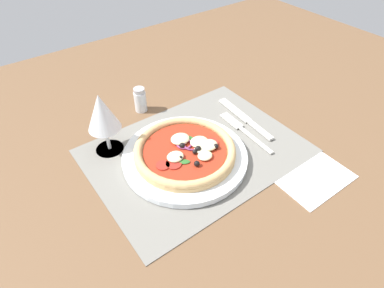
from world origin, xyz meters
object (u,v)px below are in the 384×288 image
at_px(knife, 244,118).
at_px(pizza, 185,150).
at_px(wine_glass, 102,114).
at_px(plate, 185,156).
at_px(fork, 243,130).
at_px(pepper_shaker, 140,100).
at_px(napkin, 308,172).

bearing_deg(knife, pizza, 102.45).
height_order(pizza, wine_glass, wine_glass).
bearing_deg(plate, knife, 8.23).
distance_m(fork, knife, 0.05).
distance_m(plate, pepper_shaker, 0.23).
height_order(plate, pepper_shaker, pepper_shaker).
bearing_deg(pizza, pepper_shaker, 85.95).
xyz_separation_m(plate, pizza, (0.00, -0.00, 0.02)).
distance_m(plate, knife, 0.21).
relative_size(wine_glass, pepper_shaker, 2.22).
height_order(plate, knife, plate).
relative_size(fork, knife, 0.90).
bearing_deg(knife, napkin, 178.62).
bearing_deg(fork, plate, 91.24).
relative_size(pizza, knife, 1.11).
distance_m(wine_glass, pepper_shaker, 0.18).
relative_size(plate, wine_glass, 1.86).
xyz_separation_m(plate, fork, (0.17, -0.00, -0.00)).
relative_size(fork, napkin, 1.15).
height_order(fork, knife, knife).
xyz_separation_m(knife, napkin, (-0.02, -0.22, -0.00)).
bearing_deg(pepper_shaker, knife, -45.34).
bearing_deg(knife, fork, 137.28).
bearing_deg(fork, knife, -44.06).
distance_m(knife, wine_glass, 0.36).
relative_size(knife, napkin, 1.27).
bearing_deg(plate, wine_glass, 131.91).
relative_size(napkin, pepper_shaker, 2.35).
bearing_deg(wine_glass, knife, -17.32).
relative_size(wine_glass, napkin, 0.95).
relative_size(plate, napkin, 1.76).
height_order(knife, pepper_shaker, pepper_shaker).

